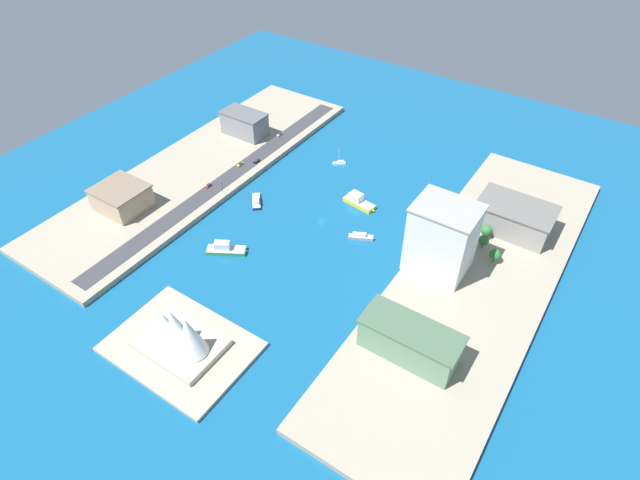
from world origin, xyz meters
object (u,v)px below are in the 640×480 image
(ferry_yellow_fast, at_px, (359,201))
(warehouse_low_gray, at_px, (244,123))
(suv_black, at_px, (257,161))
(pickup_red, at_px, (208,185))
(hotel_broad_white, at_px, (442,238))
(carpark_squat_concrete, at_px, (514,217))
(sailboat_small_white, at_px, (339,163))
(opera_landmark, at_px, (180,334))
(terminal_long_green, at_px, (410,341))
(traffic_light_waterfront, at_px, (222,186))
(yacht_sleek_gray, at_px, (361,237))
(patrol_launch_navy, at_px, (256,201))
(sedan_silver, at_px, (280,134))
(taxi_yellow_cab, at_px, (240,164))
(ferry_green_doubledeck, at_px, (225,249))
(apartment_midrise_tan, at_px, (122,198))

(ferry_yellow_fast, relative_size, warehouse_low_gray, 0.71)
(suv_black, bearing_deg, pickup_red, 78.47)
(warehouse_low_gray, height_order, hotel_broad_white, hotel_broad_white)
(carpark_squat_concrete, bearing_deg, hotel_broad_white, 66.46)
(sailboat_small_white, relative_size, suv_black, 2.40)
(sailboat_small_white, bearing_deg, opera_landmark, 97.49)
(terminal_long_green, xyz_separation_m, traffic_light_waterfront, (147.98, -44.90, -3.90))
(pickup_red, bearing_deg, suv_black, -101.53)
(sailboat_small_white, distance_m, traffic_light_waterfront, 80.87)
(warehouse_low_gray, bearing_deg, hotel_broad_white, 163.74)
(carpark_squat_concrete, xyz_separation_m, suv_black, (161.17, 26.75, -7.07))
(yacht_sleek_gray, relative_size, pickup_red, 3.46)
(traffic_light_waterfront, bearing_deg, warehouse_low_gray, -61.80)
(hotel_broad_white, distance_m, traffic_light_waterfront, 137.22)
(patrol_launch_navy, xyz_separation_m, suv_black, (24.36, -30.94, 2.80))
(sedan_silver, bearing_deg, ferry_yellow_fast, 157.97)
(taxi_yellow_cab, xyz_separation_m, opera_landmark, (-72.44, 125.22, 7.18))
(patrol_launch_navy, relative_size, yacht_sleek_gray, 1.01)
(ferry_green_doubledeck, bearing_deg, warehouse_low_gray, -55.59)
(warehouse_low_gray, relative_size, pickup_red, 7.36)
(pickup_red, bearing_deg, terminal_long_green, 164.58)
(suv_black, bearing_deg, ferry_yellow_fast, -178.55)
(apartment_midrise_tan, height_order, taxi_yellow_cab, apartment_midrise_tan)
(terminal_long_green, relative_size, traffic_light_waterfront, 6.77)
(warehouse_low_gray, distance_m, traffic_light_waterfront, 69.48)
(terminal_long_green, relative_size, sedan_silver, 8.80)
(opera_landmark, bearing_deg, carpark_squat_concrete, -120.73)
(ferry_green_doubledeck, xyz_separation_m, sedan_silver, (46.00, -110.56, 2.00))
(warehouse_low_gray, bearing_deg, traffic_light_waterfront, 118.20)
(ferry_yellow_fast, relative_size, opera_landmark, 0.59)
(pickup_red, xyz_separation_m, traffic_light_waterfront, (-10.60, -1.17, 3.39))
(yacht_sleek_gray, height_order, sedan_silver, sedan_silver)
(ferry_green_doubledeck, bearing_deg, sailboat_small_white, -93.13)
(patrol_launch_navy, height_order, taxi_yellow_cab, taxi_yellow_cab)
(ferry_green_doubledeck, height_order, patrol_launch_navy, ferry_green_doubledeck)
(ferry_green_doubledeck, height_order, hotel_broad_white, hotel_broad_white)
(hotel_broad_white, bearing_deg, yacht_sleek_gray, -0.59)
(apartment_midrise_tan, height_order, hotel_broad_white, hotel_broad_white)
(yacht_sleek_gray, bearing_deg, pickup_red, 7.63)
(ferry_green_doubledeck, xyz_separation_m, opera_landmark, (-27.81, 59.62, 9.18))
(warehouse_low_gray, distance_m, opera_landmark, 185.01)
(sailboat_small_white, relative_size, carpark_squat_concrete, 0.29)
(traffic_light_waterfront, xyz_separation_m, opera_landmark, (-62.74, 97.31, 3.73))
(pickup_red, distance_m, suv_black, 38.59)
(hotel_broad_white, bearing_deg, pickup_red, 5.12)
(ferry_green_doubledeck, relative_size, patrol_launch_navy, 1.47)
(pickup_red, xyz_separation_m, sedan_silver, (0.47, -74.04, -0.05))
(sailboat_small_white, relative_size, terminal_long_green, 0.27)
(ferry_yellow_fast, bearing_deg, yacht_sleek_gray, 123.10)
(patrol_launch_navy, height_order, yacht_sleek_gray, patrol_launch_navy)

